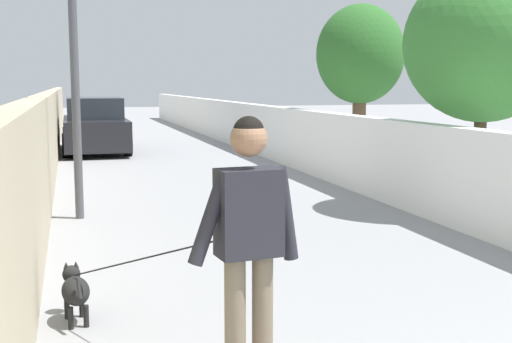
{
  "coord_description": "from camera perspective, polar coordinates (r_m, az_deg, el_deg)",
  "views": [
    {
      "loc": [
        -1.06,
        2.29,
        1.94
      ],
      "look_at": [
        5.66,
        0.39,
        1.0
      ],
      "focal_mm": 46.11,
      "sensor_mm": 36.0,
      "label": 1
    }
  ],
  "objects": [
    {
      "name": "car_near",
      "position": [
        19.26,
        -13.8,
        3.8
      ],
      "size": [
        4.37,
        1.8,
        1.54
      ],
      "color": "black",
      "rests_on": "ground"
    },
    {
      "name": "wall_left",
      "position": [
        13.11,
        -17.81,
        2.6
      ],
      "size": [
        48.0,
        0.3,
        1.74
      ],
      "primitive_type": "cube",
      "color": "tan",
      "rests_on": "ground"
    },
    {
      "name": "fence_right",
      "position": [
        14.05,
        5.21,
        2.48
      ],
      "size": [
        48.0,
        0.3,
        1.36
      ],
      "primitive_type": "cube",
      "color": "white",
      "rests_on": "ground"
    },
    {
      "name": "tree_right_mid",
      "position": [
        15.5,
        9.04,
        9.91
      ],
      "size": [
        2.03,
        2.03,
        3.74
      ],
      "color": "brown",
      "rests_on": "ground"
    },
    {
      "name": "tree_right_near",
      "position": [
        10.43,
        19.17,
        10.41
      ],
      "size": [
        2.36,
        2.36,
        3.69
      ],
      "color": "#473523",
      "rests_on": "ground"
    },
    {
      "name": "person_skateboarder",
      "position": [
        3.95,
        -0.63,
        -5.19
      ],
      "size": [
        0.26,
        0.72,
        1.67
      ],
      "color": "#726651",
      "rests_on": "skateboard"
    },
    {
      "name": "dog",
      "position": [
        5.63,
        -15.37,
        -9.81
      ],
      "size": [
        1.97,
        1.15,
        1.06
      ],
      "color": "black",
      "rests_on": "ground"
    },
    {
      "name": "ground_plane",
      "position": [
        15.35,
        -7.16,
        0.34
      ],
      "size": [
        80.0,
        80.0,
        0.0
      ],
      "primitive_type": "plane",
      "color": "gray"
    },
    {
      "name": "lamp_post",
      "position": [
        9.71,
        -15.57,
        11.67
      ],
      "size": [
        0.36,
        0.36,
        3.83
      ],
      "color": "#4C4C51",
      "rests_on": "ground"
    }
  ]
}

